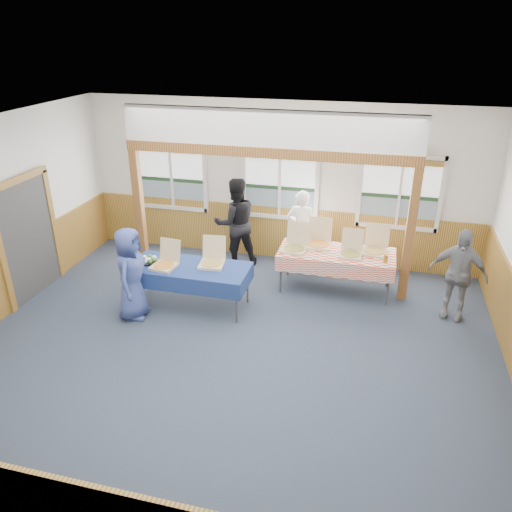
{
  "coord_description": "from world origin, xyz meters",
  "views": [
    {
      "loc": [
        1.89,
        -5.91,
        4.46
      ],
      "look_at": [
        0.14,
        1.0,
        1.14
      ],
      "focal_mm": 35.0,
      "sensor_mm": 36.0,
      "label": 1
    }
  ],
  "objects_px": {
    "table_left": "(190,269)",
    "person_grey": "(458,274)",
    "woman_white": "(301,230)",
    "table_right": "(336,255)",
    "man_blue": "(131,274)",
    "woman_black": "(236,223)"
  },
  "relations": [
    {
      "from": "table_left",
      "to": "woman_black",
      "type": "bearing_deg",
      "value": 85.0
    },
    {
      "from": "table_right",
      "to": "man_blue",
      "type": "height_order",
      "value": "man_blue"
    },
    {
      "from": "table_left",
      "to": "man_blue",
      "type": "bearing_deg",
      "value": -141.89
    },
    {
      "from": "table_right",
      "to": "person_grey",
      "type": "distance_m",
      "value": 2.05
    },
    {
      "from": "woman_black",
      "to": "person_grey",
      "type": "xyz_separation_m",
      "value": [
        4.06,
        -1.05,
        -0.12
      ]
    },
    {
      "from": "table_left",
      "to": "table_right",
      "type": "height_order",
      "value": "same"
    },
    {
      "from": "woman_white",
      "to": "table_left",
      "type": "bearing_deg",
      "value": 52.55
    },
    {
      "from": "table_right",
      "to": "woman_white",
      "type": "distance_m",
      "value": 1.1
    },
    {
      "from": "table_left",
      "to": "woman_white",
      "type": "distance_m",
      "value": 2.52
    },
    {
      "from": "table_left",
      "to": "man_blue",
      "type": "relative_size",
      "value": 1.31
    },
    {
      "from": "table_right",
      "to": "man_blue",
      "type": "distance_m",
      "value": 3.6
    },
    {
      "from": "table_left",
      "to": "woman_black",
      "type": "height_order",
      "value": "woman_black"
    },
    {
      "from": "table_left",
      "to": "man_blue",
      "type": "distance_m",
      "value": 0.98
    },
    {
      "from": "woman_black",
      "to": "table_left",
      "type": "bearing_deg",
      "value": 50.44
    },
    {
      "from": "table_left",
      "to": "person_grey",
      "type": "bearing_deg",
      "value": 13.68
    },
    {
      "from": "person_grey",
      "to": "woman_black",
      "type": "bearing_deg",
      "value": -179.57
    },
    {
      "from": "man_blue",
      "to": "person_grey",
      "type": "height_order",
      "value": "man_blue"
    },
    {
      "from": "table_right",
      "to": "woman_white",
      "type": "xyz_separation_m",
      "value": [
        -0.78,
        0.77,
        0.1
      ]
    },
    {
      "from": "table_right",
      "to": "woman_black",
      "type": "xyz_separation_m",
      "value": [
        -2.06,
        0.59,
        0.2
      ]
    },
    {
      "from": "table_left",
      "to": "person_grey",
      "type": "xyz_separation_m",
      "value": [
        4.34,
        0.75,
        0.08
      ]
    },
    {
      "from": "woman_white",
      "to": "person_grey",
      "type": "bearing_deg",
      "value": 157.2
    },
    {
      "from": "woman_white",
      "to": "person_grey",
      "type": "relative_size",
      "value": 1.03
    }
  ]
}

